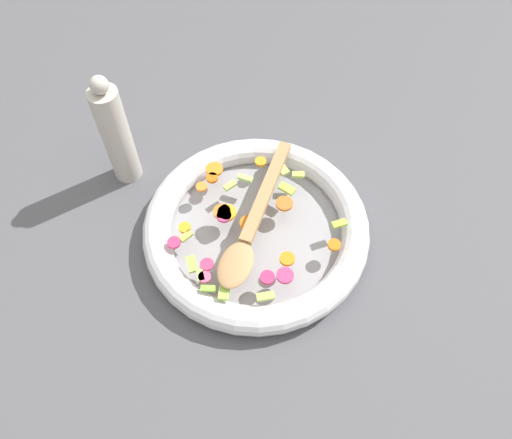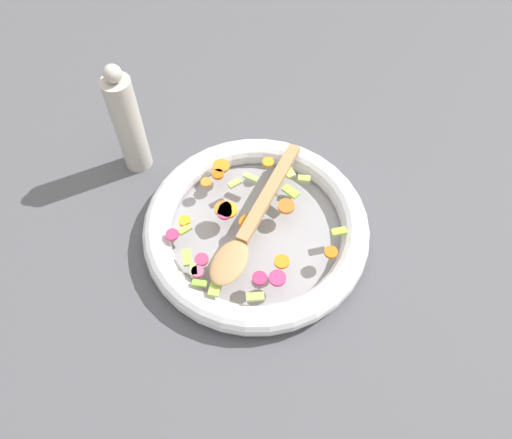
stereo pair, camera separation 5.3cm
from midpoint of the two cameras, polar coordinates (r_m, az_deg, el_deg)
The scene contains 5 objects.
ground_plane at distance 0.92m, azimuth 1.64°, elevation -1.77°, with size 4.00×4.00×0.00m, color #4C4C51.
skillet at distance 0.90m, azimuth 1.68°, elevation -1.05°, with size 0.41×0.41×0.05m.
chopped_vegetables at distance 0.87m, azimuth -0.01°, elevation -0.68°, with size 0.32×0.30×0.01m.
wooden_spoon at distance 0.86m, azimuth 1.12°, elevation -0.75°, with size 0.20×0.29×0.01m.
pepper_mill at distance 0.96m, azimuth -12.92°, elevation 10.60°, with size 0.05×0.05×0.24m.
Camera 2 is at (0.05, 0.47, 0.79)m, focal length 35.00 mm.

